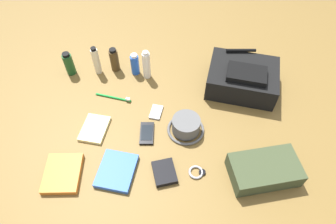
# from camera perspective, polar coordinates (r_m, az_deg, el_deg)

# --- Properties ---
(ground_plane) EXTENTS (2.64, 2.02, 0.02)m
(ground_plane) POSITION_cam_1_polar(r_m,az_deg,el_deg) (1.41, 0.00, -1.30)
(ground_plane) COLOR brown
(ground_plane) RESTS_ON ground
(backpack) EXTENTS (0.39, 0.34, 0.15)m
(backpack) POSITION_cam_1_polar(r_m,az_deg,el_deg) (1.52, 14.26, 6.44)
(backpack) COLOR black
(backpack) RESTS_ON ground_plane
(toiletry_pouch) EXTENTS (0.30, 0.24, 0.08)m
(toiletry_pouch) POSITION_cam_1_polar(r_m,az_deg,el_deg) (1.27, 18.13, -10.52)
(toiletry_pouch) COLOR #384228
(toiletry_pouch) RESTS_ON ground_plane
(bucket_hat) EXTENTS (0.17, 0.17, 0.08)m
(bucket_hat) POSITION_cam_1_polar(r_m,az_deg,el_deg) (1.33, 3.52, -2.74)
(bucket_hat) COLOR #5A5A5A
(bucket_hat) RESTS_ON ground_plane
(shampoo_bottle) EXTENTS (0.05, 0.05, 0.13)m
(shampoo_bottle) POSITION_cam_1_polar(r_m,az_deg,el_deg) (1.64, -18.68, 8.90)
(shampoo_bottle) COLOR #19471E
(shampoo_bottle) RESTS_ON ground_plane
(lotion_bottle) EXTENTS (0.04, 0.04, 0.16)m
(lotion_bottle) POSITION_cam_1_polar(r_m,az_deg,el_deg) (1.59, -13.76, 9.67)
(lotion_bottle) COLOR beige
(lotion_bottle) RESTS_ON ground_plane
(cologne_bottle) EXTENTS (0.05, 0.05, 0.14)m
(cologne_bottle) POSITION_cam_1_polar(r_m,az_deg,el_deg) (1.60, -10.38, 9.96)
(cologne_bottle) COLOR #473319
(cologne_bottle) RESTS_ON ground_plane
(deodorant_spray) EXTENTS (0.04, 0.04, 0.13)m
(deodorant_spray) POSITION_cam_1_polar(r_m,az_deg,el_deg) (1.57, -6.45, 9.23)
(deodorant_spray) COLOR blue
(deodorant_spray) RESTS_ON ground_plane
(toothpaste_tube) EXTENTS (0.04, 0.04, 0.17)m
(toothpaste_tube) POSITION_cam_1_polar(r_m,az_deg,el_deg) (1.53, -4.20, 9.12)
(toothpaste_tube) COLOR white
(toothpaste_tube) RESTS_ON ground_plane
(paperback_novel) EXTENTS (0.15, 0.18, 0.03)m
(paperback_novel) POSITION_cam_1_polar(r_m,az_deg,el_deg) (1.31, -19.80, -11.16)
(paperback_novel) COLOR orange
(paperback_novel) RESTS_ON ground_plane
(travel_guidebook) EXTENTS (0.18, 0.20, 0.02)m
(travel_guidebook) POSITION_cam_1_polar(r_m,az_deg,el_deg) (1.26, -9.96, -11.20)
(travel_guidebook) COLOR blue
(travel_guidebook) RESTS_ON ground_plane
(cell_phone) EXTENTS (0.06, 0.12, 0.01)m
(cell_phone) POSITION_cam_1_polar(r_m,az_deg,el_deg) (1.34, -4.14, -4.14)
(cell_phone) COLOR black
(cell_phone) RESTS_ON ground_plane
(media_player) EXTENTS (0.07, 0.09, 0.01)m
(media_player) POSITION_cam_1_polar(r_m,az_deg,el_deg) (1.41, -2.32, -0.03)
(media_player) COLOR #B7B7BC
(media_player) RESTS_ON ground_plane
(wristwatch) EXTENTS (0.07, 0.06, 0.01)m
(wristwatch) POSITION_cam_1_polar(r_m,az_deg,el_deg) (1.25, 5.60, -11.58)
(wristwatch) COLOR #99999E
(wristwatch) RESTS_ON ground_plane
(toothbrush) EXTENTS (0.18, 0.06, 0.02)m
(toothbrush) POSITION_cam_1_polar(r_m,az_deg,el_deg) (1.49, -10.21, 2.77)
(toothbrush) COLOR #198C33
(toothbrush) RESTS_ON ground_plane
(wallet) EXTENTS (0.11, 0.13, 0.02)m
(wallet) POSITION_cam_1_polar(r_m,az_deg,el_deg) (1.23, -0.73, -11.66)
(wallet) COLOR black
(wallet) RESTS_ON ground_plane
(notepad) EXTENTS (0.14, 0.17, 0.02)m
(notepad) POSITION_cam_1_polar(r_m,az_deg,el_deg) (1.39, -14.09, -3.15)
(notepad) COLOR beige
(notepad) RESTS_ON ground_plane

